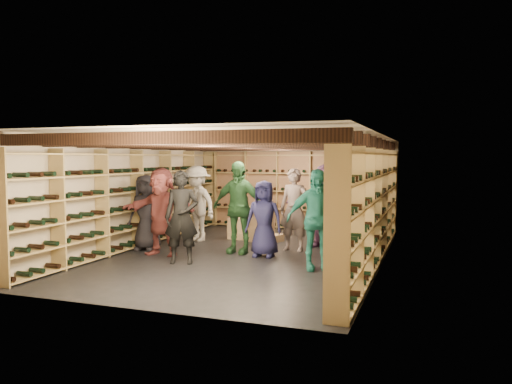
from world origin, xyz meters
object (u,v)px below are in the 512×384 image
object	(u,v)px
person_1	(182,217)
person_12	(340,219)
person_8	(353,219)
crate_stack_right	(240,228)
person_4	(316,219)
person_0	(146,212)
person_10	(238,207)
person_7	(294,210)
crate_loose	(272,237)
person_11	(325,205)
person_9	(197,204)
crate_stack_left	(262,224)
person_5	(162,211)
person_6	(264,219)

from	to	relation	value
person_1	person_12	size ratio (longest dim) A/B	1.09
person_8	crate_stack_right	bearing A→B (deg)	132.53
person_12	person_4	bearing A→B (deg)	-110.48
person_0	person_10	bearing A→B (deg)	7.58
person_7	person_8	xyz separation A→B (m)	(1.28, -0.19, -0.13)
crate_loose	person_0	size ratio (longest dim) A/B	0.31
crate_stack_right	person_11	world-z (taller)	person_11
crate_stack_right	person_7	bearing A→B (deg)	-31.99
person_10	person_4	bearing A→B (deg)	-24.17
person_9	person_0	bearing A→B (deg)	-87.84
person_11	crate_stack_left	bearing A→B (deg)	175.45
person_11	person_12	size ratio (longest dim) A/B	1.16
person_12	person_8	bearing A→B (deg)	66.04
person_0	person_8	distance (m)	4.38
person_11	person_5	bearing A→B (deg)	-143.50
person_0	person_9	size ratio (longest dim) A/B	0.91
person_6	person_10	world-z (taller)	person_10
person_4	person_6	xyz separation A→B (m)	(-1.24, 0.80, -0.13)
person_12	crate_stack_right	bearing A→B (deg)	143.08
person_7	person_11	size ratio (longest dim) A/B	0.94
crate_stack_right	crate_loose	distance (m)	0.86
person_8	person_10	world-z (taller)	person_10
person_6	person_5	bearing A→B (deg)	-166.04
person_1	person_10	size ratio (longest dim) A/B	0.92
person_6	person_9	distance (m)	2.45
person_11	person_0	bearing A→B (deg)	-153.32
person_1	person_4	size ratio (longest dim) A/B	0.98
crate_loose	person_8	distance (m)	2.51
person_0	person_7	distance (m)	3.18
person_7	person_10	bearing A→B (deg)	-142.16
person_1	person_10	distance (m)	1.44
person_9	person_11	distance (m)	3.07
person_1	person_11	xyz separation A→B (m)	(2.20, 2.55, 0.06)
person_1	person_7	distance (m)	2.55
person_8	person_9	world-z (taller)	person_9
person_8	person_11	bearing A→B (deg)	107.97
person_10	person_0	bearing A→B (deg)	-167.64
person_11	person_9	bearing A→B (deg)	-173.72
person_0	person_1	distance (m)	1.68
crate_loose	person_5	distance (m)	2.98
person_9	person_10	size ratio (longest dim) A/B	0.94
person_0	person_12	distance (m)	4.13
person_1	person_5	xyz separation A→B (m)	(-0.77, 0.58, 0.02)
person_7	person_10	distance (m)	1.22
person_9	crate_stack_left	bearing A→B (deg)	36.74
person_8	person_10	bearing A→B (deg)	166.42
person_6	person_9	xyz separation A→B (m)	(-2.11, 1.24, 0.13)
person_8	person_5	bearing A→B (deg)	172.88
person_8	person_10	size ratio (longest dim) A/B	0.79
crate_stack_left	crate_stack_right	world-z (taller)	crate_stack_left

